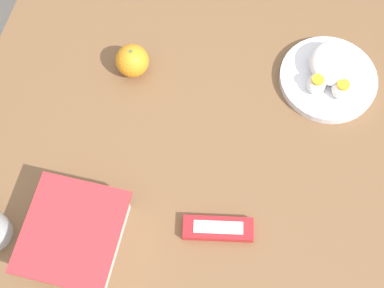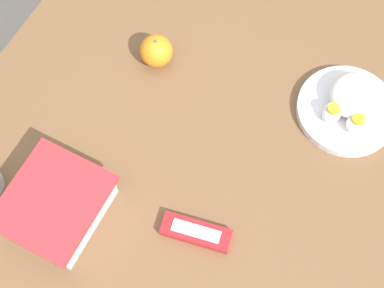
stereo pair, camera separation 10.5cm
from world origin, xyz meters
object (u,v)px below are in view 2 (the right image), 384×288
at_px(rice_plate, 349,105).
at_px(candy_bar, 196,232).
at_px(food_container, 57,206).
at_px(orange_fruit, 156,51).

height_order(rice_plate, candy_bar, rice_plate).
bearing_deg(candy_bar, food_container, 107.90).
relative_size(food_container, candy_bar, 1.37).
bearing_deg(food_container, candy_bar, -72.10).
bearing_deg(candy_bar, rice_plate, -22.89).
distance_m(food_container, orange_fruit, 0.38).
bearing_deg(orange_fruit, candy_bar, -140.49).
height_order(orange_fruit, candy_bar, orange_fruit).
distance_m(rice_plate, candy_bar, 0.41).
height_order(food_container, orange_fruit, food_container).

